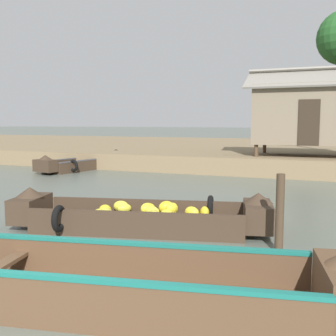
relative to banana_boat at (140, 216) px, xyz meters
The scene contains 7 objects.
ground_plane 5.94m from the banana_boat, 84.06° to the left, with size 300.00×300.00×0.00m, color #596056.
riverbank_strip 18.62m from the banana_boat, 88.11° to the left, with size 160.00×20.00×0.74m, color #7F6B4C.
banana_boat is the anchor object (origin of this frame).
viewer_boat 3.37m from the banana_boat, 75.59° to the right, with size 6.70×2.42×0.87m.
cargo_boat_upstream 11.06m from the banana_boat, 129.42° to the left, with size 1.93×5.14×0.82m.
stilt_house_left 11.37m from the banana_boat, 76.13° to the left, with size 5.18×3.12×3.68m.
mooring_post 2.83m from the banana_boat, ahead, with size 0.14×0.14×1.32m, color #423323.
Camera 1 is at (2.91, -3.07, 2.16)m, focal length 43.11 mm.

